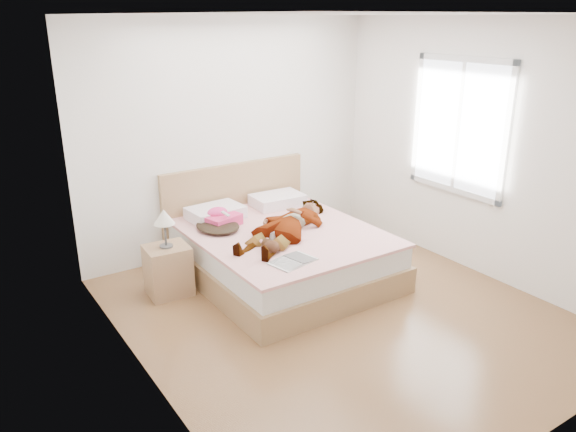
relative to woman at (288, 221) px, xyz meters
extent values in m
plane|color=#4E3018|center=(-0.04, -0.91, -0.62)|extent=(4.00, 4.00, 0.00)
imported|color=white|center=(0.00, 0.00, 0.00)|extent=(1.65, 1.32, 0.22)
ellipsoid|color=black|center=(-0.57, 0.45, -0.07)|extent=(0.43, 0.53, 0.08)
cube|color=silver|center=(-0.50, 0.40, 0.06)|extent=(0.08, 0.10, 0.05)
plane|color=white|center=(-0.04, -0.91, 1.98)|extent=(4.00, 4.00, 0.00)
plane|color=silver|center=(-0.04, 1.09, 0.68)|extent=(3.60, 0.00, 3.60)
plane|color=silver|center=(-0.04, -2.91, 0.68)|extent=(3.60, 0.00, 3.60)
plane|color=silver|center=(-1.84, -0.91, 0.68)|extent=(0.00, 4.00, 4.00)
plane|color=white|center=(1.76, -0.91, 0.68)|extent=(0.00, 4.00, 4.00)
cube|color=white|center=(1.74, -0.61, 0.88)|extent=(0.02, 1.10, 1.30)
cube|color=silver|center=(1.74, -1.19, 0.88)|extent=(0.04, 0.06, 1.42)
cube|color=silver|center=(1.74, -0.03, 0.88)|extent=(0.04, 0.06, 1.42)
cube|color=silver|center=(1.74, -0.61, 0.20)|extent=(0.04, 1.22, 0.06)
cube|color=silver|center=(1.74, -0.61, 1.56)|extent=(0.04, 1.22, 0.06)
cube|color=silver|center=(1.73, -0.61, 0.88)|extent=(0.03, 0.04, 1.30)
cube|color=olive|center=(-0.04, 0.04, -0.49)|extent=(1.78, 2.08, 0.26)
cube|color=silver|center=(-0.04, 0.04, -0.25)|extent=(1.70, 2.00, 0.22)
cube|color=silver|center=(-0.04, 0.04, -0.12)|extent=(1.74, 2.04, 0.03)
cube|color=olive|center=(-0.04, 1.05, -0.12)|extent=(1.80, 0.07, 1.00)
cube|color=white|center=(-0.44, 0.76, -0.04)|extent=(0.61, 0.44, 0.13)
cube|color=white|center=(0.36, 0.76, -0.04)|extent=(0.60, 0.43, 0.13)
cube|color=#E63E66|center=(-0.48, 0.53, -0.05)|extent=(0.42, 0.37, 0.12)
ellipsoid|color=#ED407D|center=(-0.50, 0.58, 0.03)|extent=(0.23, 0.19, 0.11)
cube|color=white|center=(-0.38, -0.66, -0.10)|extent=(0.44, 0.34, 0.01)
cube|color=white|center=(-0.49, -0.68, -0.09)|extent=(0.25, 0.30, 0.02)
cube|color=#292929|center=(-0.28, -0.63, -0.09)|extent=(0.25, 0.30, 0.02)
cylinder|color=white|center=(-0.26, -0.12, -0.06)|extent=(0.09, 0.09, 0.09)
torus|color=white|center=(-0.22, -0.11, -0.06)|extent=(0.06, 0.02, 0.06)
cylinder|color=black|center=(-0.26, -0.12, -0.03)|extent=(0.08, 0.08, 0.00)
ellipsoid|color=black|center=(-0.43, -0.38, -0.05)|extent=(0.15, 0.17, 0.12)
ellipsoid|color=#F5E7CC|center=(-0.43, -0.39, -0.04)|extent=(0.08, 0.09, 0.06)
sphere|color=black|center=(-0.44, -0.29, -0.04)|extent=(0.09, 0.09, 0.09)
sphere|color=pink|center=(-0.47, -0.26, -0.02)|extent=(0.03, 0.03, 0.03)
sphere|color=pink|center=(-0.41, -0.26, -0.02)|extent=(0.03, 0.03, 0.03)
ellipsoid|color=black|center=(-0.48, -0.42, -0.08)|extent=(0.04, 0.06, 0.03)
ellipsoid|color=black|center=(-0.38, -0.41, -0.08)|extent=(0.04, 0.06, 0.03)
cube|color=brown|center=(-1.18, 0.33, -0.37)|extent=(0.43, 0.39, 0.50)
cylinder|color=#4E4E4E|center=(-1.18, 0.33, -0.11)|extent=(0.13, 0.13, 0.02)
cylinder|color=#464646|center=(-1.18, 0.33, 0.01)|extent=(0.02, 0.02, 0.25)
cone|color=silver|center=(-1.18, 0.33, 0.19)|extent=(0.21, 0.21, 0.14)
camera|label=1|loc=(-2.97, -4.45, 1.97)|focal=35.00mm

